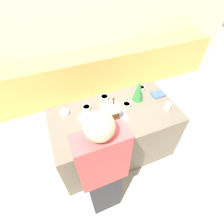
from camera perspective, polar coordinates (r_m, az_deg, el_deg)
ground_plane at (r=3.05m, az=0.80°, el=-12.24°), size 12.00×12.00×0.00m
wall_back at (r=3.76m, az=-12.28°, el=25.16°), size 8.00×0.05×2.60m
back_cabinet_block at (r=3.87m, az=-9.13°, el=11.85°), size 6.00×0.60×0.90m
kitchen_island at (r=2.68m, az=0.89°, el=-7.25°), size 1.74×0.91×0.90m
baking_tray at (r=2.28m, az=-0.54°, el=-2.17°), size 0.45×0.27×0.01m
gingerbread_house at (r=2.19m, az=-0.55°, el=-0.02°), size 0.21×0.16×0.31m
decorative_tree at (r=2.47m, az=8.70°, el=7.04°), size 0.16×0.16×0.33m
candy_bowl_front_corner at (r=2.41m, az=-8.32°, el=1.46°), size 0.11×0.11×0.04m
candy_bowl_behind_tray at (r=2.75m, az=9.59°, el=7.76°), size 0.10×0.10×0.04m
candy_bowl_center_rear at (r=2.44m, az=4.82°, el=2.44°), size 0.11×0.11×0.04m
candy_bowl_near_tray_right at (r=2.54m, az=-2.47°, el=4.80°), size 0.12×0.12×0.05m
candy_bowl_near_tray_left at (r=2.40m, az=-15.19°, el=-0.21°), size 0.12×0.12×0.04m
candy_bowl_far_right at (r=2.28m, az=-9.59°, el=-2.09°), size 0.11×0.11×0.05m
cookbook at (r=2.70m, az=14.76°, el=5.64°), size 0.19×0.15×0.02m
mug at (r=2.50m, az=17.72°, el=1.86°), size 0.09×0.09×0.08m
person at (r=1.86m, az=-2.95°, el=-19.04°), size 0.46×0.58×1.77m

